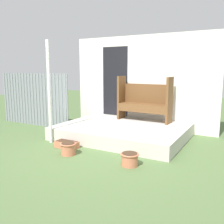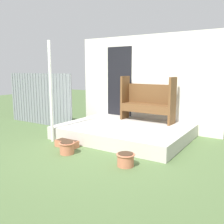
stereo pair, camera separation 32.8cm
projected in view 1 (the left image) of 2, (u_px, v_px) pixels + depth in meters
name	position (u px, v px, depth m)	size (l,w,h in m)	color
ground_plane	(101.00, 150.00, 5.21)	(24.00, 24.00, 0.00)	#516B3D
porch_slab	(123.00, 131.00, 6.19)	(3.00, 2.26, 0.31)	beige
house_wall	(140.00, 83.00, 7.01)	(4.20, 0.08, 2.60)	white
fence_corrugated	(34.00, 100.00, 7.47)	(2.59, 0.05, 1.56)	gray
support_post	(49.00, 93.00, 5.58)	(0.06, 0.06, 2.31)	white
bench	(145.00, 99.00, 6.62)	(1.45, 0.45, 1.18)	brown
flower_pot_left	(68.00, 148.00, 4.92)	(0.32, 0.32, 0.24)	#C67251
flower_pot_middle	(130.00, 159.00, 4.36)	(0.33, 0.33, 0.23)	#C67251
planter_box_rect	(67.00, 144.00, 5.36)	(0.51, 0.24, 0.15)	#C67251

